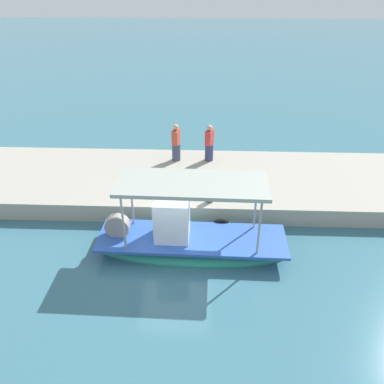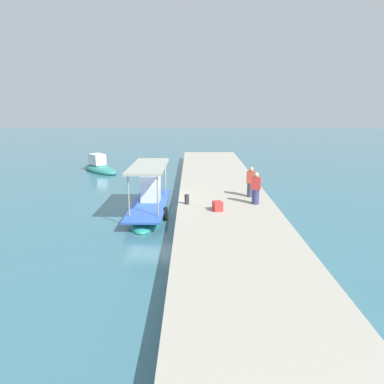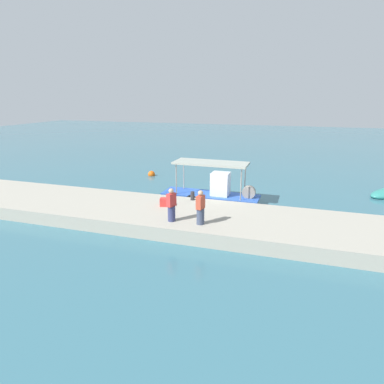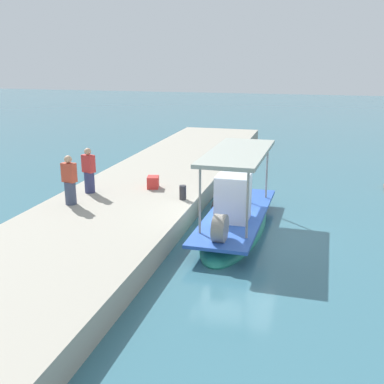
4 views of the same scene
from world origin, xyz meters
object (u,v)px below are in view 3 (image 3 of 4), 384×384
at_px(mooring_bollard, 193,196).
at_px(cargo_crate, 165,202).
at_px(main_fishing_boat, 212,196).
at_px(marker_buoy, 152,174).
at_px(fisherman_near_bollard, 171,206).
at_px(fisherman_by_crate, 200,209).

xyz_separation_m(mooring_bollard, cargo_crate, (-1.14, -1.50, -0.03)).
bearing_deg(mooring_bollard, main_fishing_boat, 70.92).
relative_size(mooring_bollard, marker_buoy, 0.83).
bearing_deg(fisherman_near_bollard, mooring_bollard, 90.66).
bearing_deg(main_fishing_boat, mooring_bollard, -109.08).
relative_size(main_fishing_boat, fisherman_by_crate, 3.89).
distance_m(fisherman_by_crate, mooring_bollard, 3.82).
bearing_deg(main_fishing_boat, fisherman_by_crate, -81.59).
relative_size(main_fishing_boat, marker_buoy, 10.85).
bearing_deg(fisherman_by_crate, marker_buoy, 124.38).
distance_m(main_fishing_boat, mooring_bollard, 2.16).
xyz_separation_m(fisherman_by_crate, mooring_bollard, (-1.49, 3.48, -0.51)).
xyz_separation_m(fisherman_by_crate, marker_buoy, (-7.58, 11.08, -1.34)).
bearing_deg(main_fishing_boat, marker_buoy, 140.34).
bearing_deg(main_fishing_boat, fisherman_near_bollard, -96.68).
bearing_deg(marker_buoy, cargo_crate, -61.43).
bearing_deg(fisherman_by_crate, main_fishing_boat, 98.41).
xyz_separation_m(main_fishing_boat, cargo_crate, (-1.82, -3.48, 0.49)).
relative_size(main_fishing_boat, fisherman_near_bollard, 3.94).
distance_m(mooring_bollard, cargo_crate, 1.88).
bearing_deg(cargo_crate, marker_buoy, 118.57).
bearing_deg(cargo_crate, fisherman_by_crate, -37.07).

